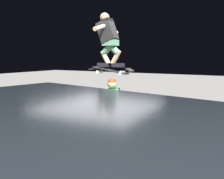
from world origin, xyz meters
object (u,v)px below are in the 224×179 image
at_px(person_sitting_on_ledge, 110,107).
at_px(picnic_table_back, 38,99).
at_px(ledge_box_main, 107,123).
at_px(skateboard, 111,70).
at_px(kicker_ramp, 15,125).
at_px(skater_airborne, 108,37).

xyz_separation_m(person_sitting_on_ledge, picnic_table_back, (3.08, -0.90, -0.24)).
height_order(ledge_box_main, person_sitting_on_ledge, person_sitting_on_ledge).
bearing_deg(skateboard, person_sitting_on_ledge, 112.42).
xyz_separation_m(person_sitting_on_ledge, kicker_ramp, (2.63, 0.31, -0.69)).
relative_size(person_sitting_on_ledge, skater_airborne, 1.18).
bearing_deg(skateboard, skater_airborne, -0.59).
xyz_separation_m(ledge_box_main, skater_airborne, (-0.19, 0.24, 1.93)).
bearing_deg(skater_airborne, person_sitting_on_ledge, 127.88).
xyz_separation_m(ledge_box_main, person_sitting_on_ledge, (-0.31, 0.40, 0.49)).
distance_m(skater_airborne, kicker_ramp, 3.32).
bearing_deg(skateboard, ledge_box_main, -44.92).
xyz_separation_m(skateboard, skater_airborne, (0.06, -0.00, 0.69)).
bearing_deg(skateboard, kicker_ramp, 10.30).
relative_size(skateboard, skater_airborne, 0.91).
relative_size(ledge_box_main, person_sitting_on_ledge, 1.44).
bearing_deg(skater_airborne, skateboard, 179.41).
distance_m(ledge_box_main, person_sitting_on_ledge, 0.71).
distance_m(person_sitting_on_ledge, skateboard, 0.77).
bearing_deg(picnic_table_back, person_sitting_on_ledge, 163.77).
xyz_separation_m(ledge_box_main, kicker_ramp, (2.32, 0.71, -0.19)).
relative_size(skater_airborne, picnic_table_back, 0.56).
height_order(ledge_box_main, picnic_table_back, picnic_table_back).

